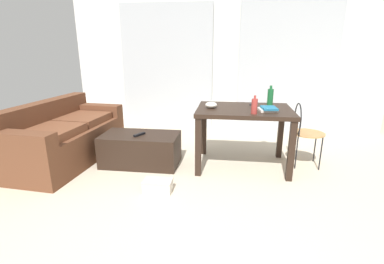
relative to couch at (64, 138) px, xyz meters
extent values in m
plane|color=beige|center=(2.12, -0.02, -0.32)|extent=(7.78, 7.78, 0.00)
cube|color=silver|center=(2.12, 2.01, 1.00)|extent=(5.69, 0.10, 2.64)
cube|color=#B2B7BC|center=(1.02, 1.92, 0.81)|extent=(1.71, 0.03, 2.28)
cube|color=#B2B7BC|center=(3.21, 1.92, 0.81)|extent=(1.71, 0.03, 2.28)
cube|color=brown|center=(0.04, 0.00, -0.10)|extent=(0.97, 1.83, 0.46)
cube|color=brown|center=(-0.28, 0.02, 0.31)|extent=(0.34, 1.78, 0.35)
cube|color=brown|center=(0.10, 0.78, 0.22)|extent=(0.85, 0.26, 0.18)
cube|color=brown|center=(-0.02, -0.79, 0.22)|extent=(0.85, 0.26, 0.18)
cube|color=brown|center=(0.11, 0.34, 0.18)|extent=(0.64, 0.70, 0.10)
cube|color=brown|center=(0.06, -0.35, 0.18)|extent=(0.64, 0.70, 0.10)
cube|color=black|center=(1.07, 0.00, -0.12)|extent=(1.00, 0.55, 0.41)
cube|color=black|center=(2.40, 0.13, 0.42)|extent=(1.17, 0.85, 0.05)
cube|color=black|center=(1.87, -0.25, 0.04)|extent=(0.07, 0.07, 0.72)
cube|color=black|center=(2.94, -0.25, 0.04)|extent=(0.07, 0.07, 0.72)
cube|color=black|center=(1.87, 0.50, 0.04)|extent=(0.07, 0.07, 0.72)
cube|color=black|center=(2.94, 0.50, 0.04)|extent=(0.07, 0.07, 0.72)
cylinder|color=#B7844C|center=(3.23, 0.26, 0.12)|extent=(0.42, 0.42, 0.02)
cylinder|color=black|center=(3.38, 0.10, -0.11)|extent=(0.02, 0.02, 0.43)
cylinder|color=black|center=(3.39, 0.40, -0.11)|extent=(0.02, 0.02, 0.43)
cylinder|color=black|center=(3.08, 0.11, -0.11)|extent=(0.02, 0.02, 0.43)
cylinder|color=black|center=(3.09, 0.41, -0.11)|extent=(0.02, 0.02, 0.43)
torus|color=black|center=(3.09, 0.26, 0.30)|extent=(0.03, 0.41, 0.41)
cylinder|color=black|center=(3.08, 0.08, 0.21)|extent=(0.02, 0.02, 0.18)
cylinder|color=black|center=(3.09, 0.44, 0.21)|extent=(0.02, 0.02, 0.18)
cylinder|color=#99332D|center=(2.50, -0.17, 0.53)|extent=(0.07, 0.07, 0.17)
cylinder|color=#99332D|center=(2.50, -0.17, 0.64)|extent=(0.03, 0.03, 0.04)
cylinder|color=#195B2D|center=(2.74, 0.40, 0.55)|extent=(0.08, 0.08, 0.21)
cylinder|color=#195B2D|center=(2.74, 0.40, 0.68)|extent=(0.03, 0.03, 0.05)
ellipsoid|color=beige|center=(1.99, 0.09, 0.48)|extent=(0.15, 0.15, 0.08)
cube|color=silver|center=(2.67, 0.01, 0.46)|extent=(0.23, 0.23, 0.03)
cube|color=#1E668C|center=(2.68, -0.01, 0.48)|extent=(0.20, 0.24, 0.02)
cube|color=#232326|center=(2.53, 0.39, 0.46)|extent=(0.12, 0.19, 0.02)
cube|color=black|center=(1.08, -0.05, 0.10)|extent=(0.12, 0.18, 0.03)
cube|color=beige|center=(1.48, -0.71, -0.27)|extent=(0.30, 0.19, 0.11)
cube|color=beige|center=(1.48, -0.71, -0.20)|extent=(0.31, 0.19, 0.02)
camera|label=1|loc=(2.21, -3.40, 1.17)|focal=26.43mm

